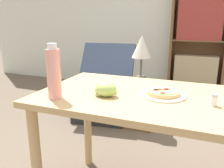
% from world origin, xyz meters
% --- Properties ---
extents(wall_back, '(8.00, 0.05, 2.60)m').
position_xyz_m(wall_back, '(0.00, 2.62, 1.30)').
color(wall_back, silver).
rests_on(wall_back, ground_plane).
extents(dining_table, '(1.22, 0.75, 0.77)m').
position_xyz_m(dining_table, '(-0.01, -0.14, 0.66)').
color(dining_table, tan).
rests_on(dining_table, ground_plane).
extents(pizza_on_plate, '(0.25, 0.25, 0.04)m').
position_xyz_m(pizza_on_plate, '(0.08, -0.14, 0.79)').
color(pizza_on_plate, white).
rests_on(pizza_on_plate, dining_table).
extents(grape_bunch, '(0.13, 0.10, 0.08)m').
position_xyz_m(grape_bunch, '(-0.22, -0.26, 0.81)').
color(grape_bunch, '#A8CC66').
rests_on(grape_bunch, dining_table).
extents(drink_bottle, '(0.07, 0.07, 0.29)m').
position_xyz_m(drink_bottle, '(-0.45, -0.39, 0.91)').
color(drink_bottle, pink).
rests_on(drink_bottle, dining_table).
extents(salt_shaker, '(0.03, 0.03, 0.06)m').
position_xyz_m(salt_shaker, '(0.33, -0.20, 0.80)').
color(salt_shaker, white).
rests_on(salt_shaker, dining_table).
extents(lounge_chair_near, '(0.77, 0.85, 0.88)m').
position_xyz_m(lounge_chair_near, '(-0.87, 1.16, 0.29)').
color(lounge_chair_near, black).
rests_on(lounge_chair_near, ground_plane).
extents(bookshelf, '(0.81, 0.27, 1.74)m').
position_xyz_m(bookshelf, '(0.14, 2.46, 0.79)').
color(bookshelf, brown).
rests_on(bookshelf, ground_plane).
extents(side_table, '(0.34, 0.34, 0.52)m').
position_xyz_m(side_table, '(-0.37, 1.07, 0.26)').
color(side_table, brown).
rests_on(side_table, ground_plane).
extents(table_lamp, '(0.21, 0.21, 0.50)m').
position_xyz_m(table_lamp, '(-0.37, 1.07, 0.88)').
color(table_lamp, '#665B51').
rests_on(table_lamp, side_table).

